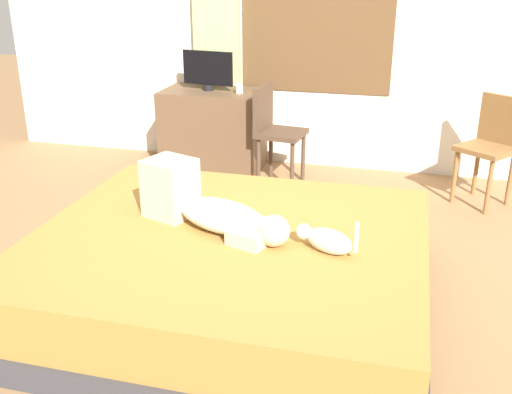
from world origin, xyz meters
TOP-DOWN VIEW (x-y plane):
  - ground_plane at (0.00, 0.00)m, footprint 16.00×16.00m
  - back_wall_with_window at (-0.00, 2.56)m, footprint 6.40×0.14m
  - bed at (-0.10, -0.10)m, footprint 2.19×1.96m
  - person_lying at (-0.24, -0.03)m, footprint 0.93×0.53m
  - cat at (0.45, -0.18)m, footprint 0.34×0.20m
  - desk at (-0.95, 2.16)m, footprint 0.90×0.56m
  - tv_monitor at (-0.99, 2.16)m, footprint 0.48×0.10m
  - cup at (-0.68, 2.10)m, footprint 0.06×0.06m
  - chair_by_desk at (-0.32, 1.90)m, footprint 0.42×0.42m
  - chair_spare at (1.45, 1.91)m, footprint 0.53×0.53m
  - curtain_left at (-0.99, 2.44)m, footprint 0.44×0.06m

SIDE VIEW (x-z plane):
  - ground_plane at x=0.00m, z-range 0.00..0.00m
  - bed at x=-0.10m, z-range 0.00..0.43m
  - desk at x=-0.95m, z-range 0.00..0.74m
  - cat at x=0.45m, z-range 0.40..0.61m
  - chair_by_desk at x=-0.32m, z-range 0.08..0.94m
  - chair_spare at x=1.45m, z-range 0.08..0.94m
  - person_lying at x=-0.24m, z-range 0.38..0.72m
  - cup at x=-0.68m, z-range 0.74..0.82m
  - tv_monitor at x=-0.99m, z-range 0.75..1.10m
  - curtain_left at x=-0.99m, z-range 0.00..2.68m
  - back_wall_with_window at x=0.00m, z-range 0.00..2.90m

